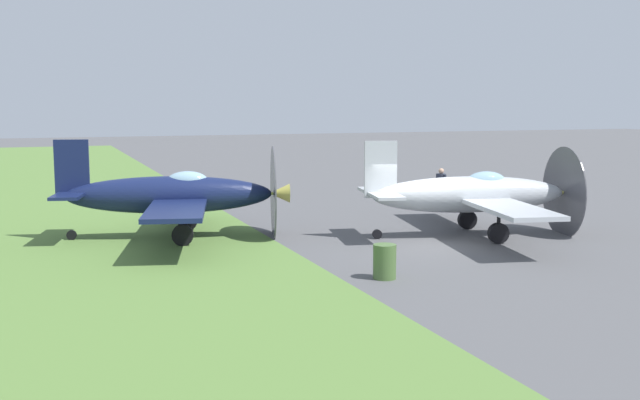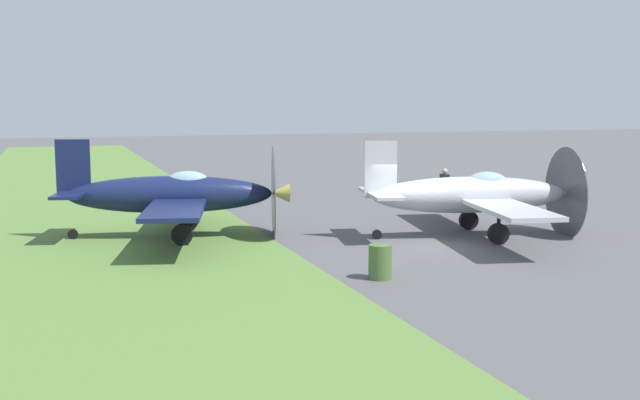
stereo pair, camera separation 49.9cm
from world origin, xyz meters
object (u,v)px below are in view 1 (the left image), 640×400
Objects in this scene: airplane_wingman at (174,195)px; ground_crew_chief at (441,187)px; fuel_drum at (385,262)px; airplane_lead at (473,194)px.

airplane_wingman is 12.29m from ground_crew_chief.
airplane_wingman is at bearing -152.71° from fuel_drum.
fuel_drum is (4.68, -5.49, -0.98)m from airplane_lead.
fuel_drum is at bearing -38.45° from airplane_lead.
airplane_lead is at bearing 130.45° from fuel_drum.
airplane_lead is at bearing -30.61° from ground_crew_chief.
airplane_wingman is at bearing -85.75° from ground_crew_chief.
fuel_drum is at bearing 41.01° from airplane_wingman.
airplane_wingman is 5.66× the size of ground_crew_chief.
airplane_lead is 7.28m from fuel_drum.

